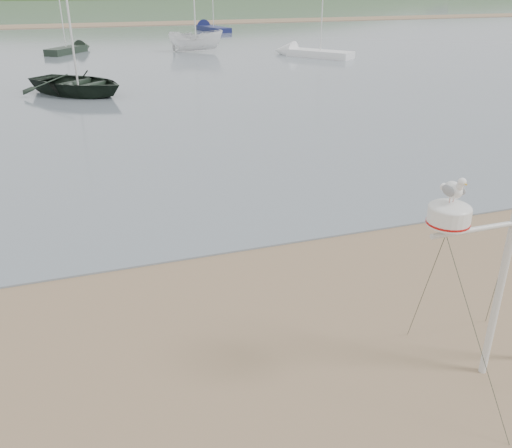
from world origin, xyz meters
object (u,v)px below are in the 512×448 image
object	(u,v)px
mast_rig	(496,303)
sailboat_dark_mid	(75,49)
boat_white	(195,23)
sailboat_blue_far	(206,28)
boat_dark	(72,38)
sailboat_white_near	(301,52)

from	to	relation	value
mast_rig	sailboat_dark_mid	distance (m)	42.79
mast_rig	sailboat_dark_mid	bearing A→B (deg)	95.83
boat_white	sailboat_dark_mid	distance (m)	9.88
sailboat_dark_mid	sailboat_blue_far	size ratio (longest dim) A/B	0.69
sailboat_dark_mid	boat_white	bearing A→B (deg)	-18.10
mast_rig	boat_dark	size ratio (longest dim) A/B	0.94
boat_white	sailboat_white_near	size ratio (longest dim) A/B	0.68
mast_rig	boat_dark	world-z (taller)	boat_dark
boat_white	sailboat_dark_mid	world-z (taller)	sailboat_dark_mid
boat_dark	boat_white	world-z (taller)	boat_dark
mast_rig	sailboat_blue_far	bearing A→B (deg)	79.83
boat_white	sailboat_blue_far	size ratio (longest dim) A/B	0.59
sailboat_blue_far	boat_dark	bearing A→B (deg)	-113.63
sailboat_blue_far	sailboat_white_near	xyz separation A→B (m)	(1.23, -24.79, 0.00)
sailboat_dark_mid	sailboat_blue_far	world-z (taller)	sailboat_blue_far
sailboat_dark_mid	sailboat_blue_far	bearing A→B (deg)	48.27
boat_dark	sailboat_dark_mid	distance (m)	18.64
boat_dark	sailboat_blue_far	bearing A→B (deg)	24.36
mast_rig	boat_white	bearing A→B (deg)	82.98
sailboat_dark_mid	sailboat_white_near	xyz separation A→B (m)	(16.23, -7.97, -0.00)
sailboat_white_near	sailboat_blue_far	bearing A→B (deg)	92.85
mast_rig	sailboat_blue_far	world-z (taller)	sailboat_blue_far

